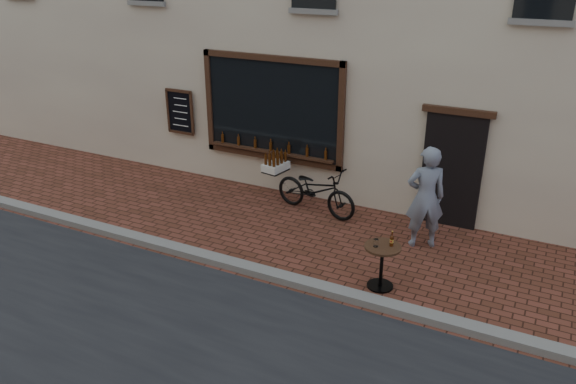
% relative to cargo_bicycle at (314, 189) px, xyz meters
% --- Properties ---
extents(ground, '(90.00, 90.00, 0.00)m').
position_rel_cargo_bicycle_xyz_m(ground, '(0.63, -2.83, -0.50)').
color(ground, '#4D2519').
rests_on(ground, ground).
extents(kerb, '(90.00, 0.25, 0.12)m').
position_rel_cargo_bicycle_xyz_m(kerb, '(0.63, -2.63, -0.44)').
color(kerb, slate).
rests_on(kerb, ground).
extents(cargo_bicycle, '(2.20, 0.97, 1.04)m').
position_rel_cargo_bicycle_xyz_m(cargo_bicycle, '(0.00, 0.00, 0.00)').
color(cargo_bicycle, black).
rests_on(cargo_bicycle, ground).
extents(bistro_table, '(0.57, 0.57, 0.98)m').
position_rel_cargo_bicycle_xyz_m(bistro_table, '(2.09, -2.08, 0.03)').
color(bistro_table, black).
rests_on(bistro_table, ground).
extents(pedestrian, '(0.81, 0.72, 1.88)m').
position_rel_cargo_bicycle_xyz_m(pedestrian, '(2.31, -0.43, 0.44)').
color(pedestrian, slate).
rests_on(pedestrian, ground).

